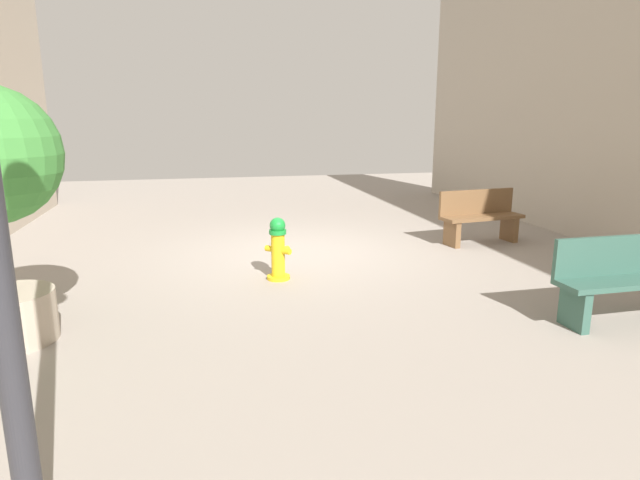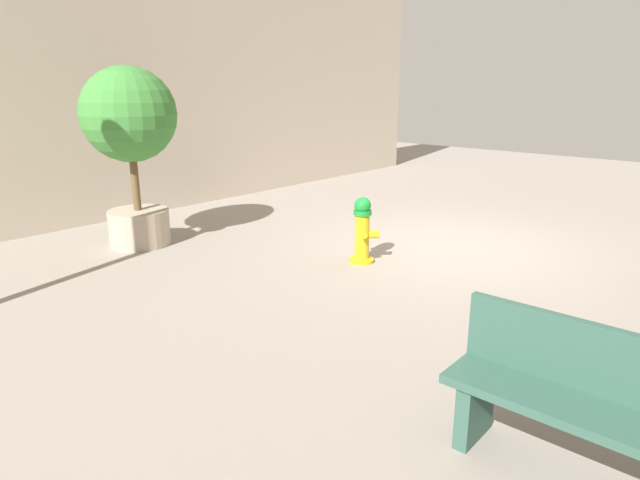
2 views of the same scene
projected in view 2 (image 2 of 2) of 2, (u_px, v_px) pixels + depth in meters
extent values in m
plane|color=gray|center=(453.00, 248.00, 7.90)|extent=(23.40, 23.40, 0.00)
cylinder|color=gold|center=(362.00, 260.00, 7.27)|extent=(0.32, 0.32, 0.05)
cylinder|color=gold|center=(362.00, 237.00, 7.17)|extent=(0.19, 0.19, 0.60)
cylinder|color=#198C33|center=(363.00, 212.00, 7.08)|extent=(0.24, 0.24, 0.06)
sphere|color=#198C33|center=(363.00, 206.00, 7.06)|extent=(0.22, 0.22, 0.22)
cylinder|color=gold|center=(361.00, 229.00, 7.29)|extent=(0.15, 0.15, 0.09)
cylinder|color=gold|center=(364.00, 234.00, 7.02)|extent=(0.15, 0.15, 0.09)
cylinder|color=gold|center=(374.00, 234.00, 7.17)|extent=(0.18, 0.18, 0.11)
cube|color=#33594C|center=(475.00, 408.00, 3.62)|extent=(0.10, 0.40, 0.45)
cube|color=#33594C|center=(584.00, 412.00, 3.14)|extent=(1.63, 0.46, 0.06)
cube|color=#33594C|center=(599.00, 361.00, 3.21)|extent=(1.63, 0.08, 0.44)
cylinder|color=tan|center=(139.00, 227.00, 7.99)|extent=(0.86, 0.86, 0.52)
cylinder|color=brown|center=(135.00, 177.00, 7.79)|extent=(0.11, 0.11, 0.96)
sphere|color=#3D8438|center=(129.00, 114.00, 7.54)|extent=(1.32, 1.32, 1.32)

